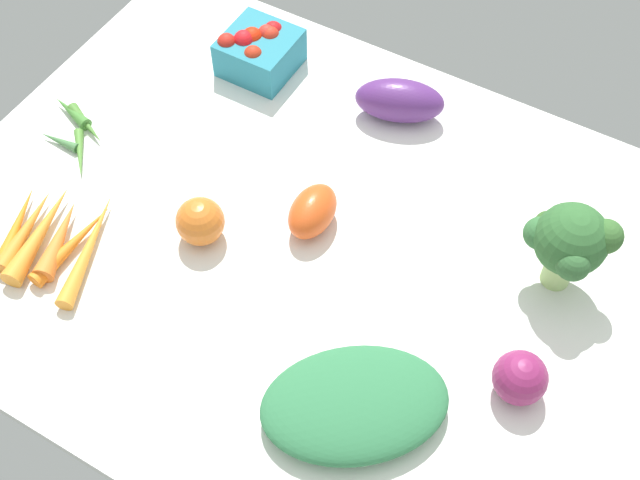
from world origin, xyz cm
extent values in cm
cube|color=white|center=(0.00, 0.00, 1.00)|extent=(104.00, 76.00, 2.00)
cube|color=teal|center=(24.97, -24.95, 4.94)|extent=(10.45, 10.45, 5.89)
sphere|color=red|center=(28.72, -21.93, 7.62)|extent=(2.86, 2.86, 2.86)
sphere|color=red|center=(26.78, -23.60, 7.61)|extent=(3.13, 3.13, 3.13)
sphere|color=red|center=(24.04, -26.66, 7.38)|extent=(2.89, 2.89, 2.89)
sphere|color=red|center=(24.04, -21.86, 7.41)|extent=(2.79, 2.79, 2.79)
sphere|color=red|center=(24.70, -26.69, 7.55)|extent=(2.66, 2.66, 2.66)
sphere|color=red|center=(26.19, -24.97, 7.28)|extent=(3.33, 3.33, 3.33)
sphere|color=red|center=(24.37, -28.01, 7.13)|extent=(3.02, 3.02, 3.02)
ellipsoid|color=#2E7345|center=(-14.85, 17.82, 4.22)|extent=(25.99, 24.96, 4.44)
cylinder|color=#A4C978|center=(-28.32, -10.92, 4.73)|extent=(3.71, 3.71, 5.46)
sphere|color=#306330|center=(-28.32, -10.92, 10.86)|extent=(9.06, 9.06, 9.06)
sphere|color=#326233|center=(-29.73, -7.58, 11.01)|extent=(4.19, 4.19, 4.19)
sphere|color=#346937|center=(-24.72, -10.52, 10.06)|extent=(4.16, 4.16, 4.16)
sphere|color=#35632C|center=(-31.71, -12.22, 12.30)|extent=(4.24, 4.24, 4.24)
sphere|color=#366028|center=(-24.89, -12.10, 10.38)|extent=(3.08, 3.08, 3.08)
sphere|color=#842357|center=(-29.86, 5.94, 5.20)|extent=(6.41, 6.41, 6.41)
sphere|color=orange|center=(14.50, 5.95, 5.21)|extent=(6.43, 6.43, 6.43)
ellipsoid|color=#E4521D|center=(2.87, -3.01, 4.81)|extent=(5.95, 8.93, 5.61)
cone|color=orange|center=(25.63, 15.62, 3.18)|extent=(7.93, 17.46, 2.36)
cone|color=orange|center=(27.86, 16.05, 3.17)|extent=(3.16, 14.21, 2.34)
cone|color=orange|center=(29.79, 16.43, 3.44)|extent=(6.86, 12.30, 2.88)
cone|color=orange|center=(32.50, 16.95, 3.47)|extent=(6.36, 15.98, 2.94)
cone|color=orange|center=(34.61, 17.36, 3.24)|extent=(5.39, 13.37, 2.49)
cone|color=orange|center=(36.14, 17.65, 3.07)|extent=(7.09, 13.15, 2.15)
cone|color=#417F32|center=(43.54, -2.30, 2.97)|extent=(7.88, 3.91, 1.94)
cone|color=#447842|center=(41.52, 2.93, 2.72)|extent=(6.53, 1.77, 1.45)
cone|color=#487F30|center=(39.97, -1.43, 2.88)|extent=(8.64, 4.84, 1.75)
cone|color=#528D37|center=(37.28, 3.40, 2.70)|extent=(6.93, 7.55, 1.40)
ellipsoid|color=#592B74|center=(1.94, -26.37, 5.17)|extent=(14.40, 10.59, 6.34)
camera|label=1|loc=(-30.88, 53.43, 92.06)|focal=46.75mm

